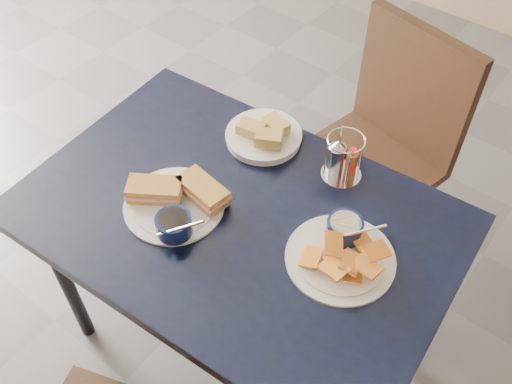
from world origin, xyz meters
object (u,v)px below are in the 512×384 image
Objects in this scene: chair_far at (381,136)px; bread_basket at (264,135)px; sandwich_plate at (176,201)px; plantain_plate at (343,248)px; condiment_caddy at (342,160)px; dining_table at (238,231)px.

bread_basket is (-0.17, -0.45, 0.24)m from chair_far.
sandwich_plate is 1.13× the size of plantain_plate.
sandwich_plate is 2.21× the size of condiment_caddy.
bread_basket is at bearing 113.30° from dining_table.
dining_table is 3.83× the size of sandwich_plate.
plantain_plate reaches higher than dining_table.
sandwich_plate is at bearing -126.52° from condiment_caddy.
plantain_plate is 0.27m from condiment_caddy.
dining_table is 8.49× the size of condiment_caddy.
condiment_caddy is at bearing 5.25° from bread_basket.
dining_table is 0.19m from sandwich_plate.
sandwich_plate and plantain_plate have the same top height.
bread_basket is 0.25m from condiment_caddy.
bread_basket is at bearing 85.98° from sandwich_plate.
plantain_plate is at bearing -26.88° from bread_basket.
condiment_caddy reaches higher than bread_basket.
condiment_caddy is at bearing 123.57° from plantain_plate.
plantain_plate is 1.23× the size of bread_basket.
condiment_caddy reaches higher than sandwich_plate.
sandwich_plate is at bearing -94.02° from bread_basket.
chair_far is at bearing 85.58° from dining_table.
chair_far reaches higher than dining_table.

